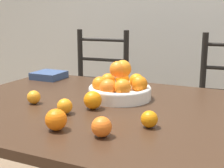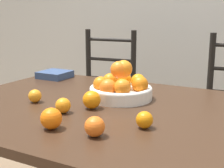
{
  "view_description": "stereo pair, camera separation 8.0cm",
  "coord_description": "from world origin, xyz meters",
  "px_view_note": "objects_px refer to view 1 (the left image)",
  "views": [
    {
      "loc": [
        0.44,
        -1.19,
        1.13
      ],
      "look_at": [
        -0.13,
        0.05,
        0.82
      ],
      "focal_mm": 50.0,
      "sensor_mm": 36.0,
      "label": 1
    },
    {
      "loc": [
        0.51,
        -1.16,
        1.13
      ],
      "look_at": [
        -0.13,
        0.05,
        0.82
      ],
      "focal_mm": 50.0,
      "sensor_mm": 36.0,
      "label": 2
    }
  ],
  "objects_px": {
    "orange_loose_0": "(149,119)",
    "orange_loose_2": "(101,127)",
    "orange_loose_4": "(56,120)",
    "orange_loose_3": "(93,100)",
    "chair_left": "(96,102)",
    "book_stack": "(49,75)",
    "fruit_bowl": "(120,87)",
    "orange_loose_5": "(65,106)",
    "orange_loose_1": "(34,97)"
  },
  "relations": [
    {
      "from": "fruit_bowl",
      "to": "orange_loose_2",
      "type": "relative_size",
      "value": 4.33
    },
    {
      "from": "chair_left",
      "to": "book_stack",
      "type": "bearing_deg",
      "value": -109.69
    },
    {
      "from": "chair_left",
      "to": "orange_loose_3",
      "type": "bearing_deg",
      "value": -67.14
    },
    {
      "from": "orange_loose_4",
      "to": "orange_loose_3",
      "type": "bearing_deg",
      "value": 90.3
    },
    {
      "from": "fruit_bowl",
      "to": "orange_loose_0",
      "type": "distance_m",
      "value": 0.4
    },
    {
      "from": "orange_loose_0",
      "to": "orange_loose_4",
      "type": "height_order",
      "value": "orange_loose_4"
    },
    {
      "from": "orange_loose_3",
      "to": "orange_loose_2",
      "type": "bearing_deg",
      "value": -56.89
    },
    {
      "from": "orange_loose_2",
      "to": "book_stack",
      "type": "bearing_deg",
      "value": 135.61
    },
    {
      "from": "orange_loose_1",
      "to": "book_stack",
      "type": "relative_size",
      "value": 0.34
    },
    {
      "from": "orange_loose_4",
      "to": "chair_left",
      "type": "relative_size",
      "value": 0.08
    },
    {
      "from": "orange_loose_3",
      "to": "chair_left",
      "type": "distance_m",
      "value": 1.0
    },
    {
      "from": "orange_loose_3",
      "to": "book_stack",
      "type": "distance_m",
      "value": 0.71
    },
    {
      "from": "orange_loose_1",
      "to": "book_stack",
      "type": "bearing_deg",
      "value": 119.05
    },
    {
      "from": "orange_loose_2",
      "to": "chair_left",
      "type": "xyz_separation_m",
      "value": [
        -0.61,
        1.12,
        -0.28
      ]
    },
    {
      "from": "orange_loose_5",
      "to": "fruit_bowl",
      "type": "bearing_deg",
      "value": 70.19
    },
    {
      "from": "orange_loose_2",
      "to": "orange_loose_5",
      "type": "distance_m",
      "value": 0.29
    },
    {
      "from": "chair_left",
      "to": "book_stack",
      "type": "distance_m",
      "value": 0.5
    },
    {
      "from": "orange_loose_5",
      "to": "book_stack",
      "type": "height_order",
      "value": "orange_loose_5"
    },
    {
      "from": "chair_left",
      "to": "book_stack",
      "type": "relative_size",
      "value": 5.67
    },
    {
      "from": "orange_loose_0",
      "to": "chair_left",
      "type": "bearing_deg",
      "value": 126.97
    },
    {
      "from": "orange_loose_2",
      "to": "chair_left",
      "type": "height_order",
      "value": "chair_left"
    },
    {
      "from": "orange_loose_1",
      "to": "orange_loose_3",
      "type": "bearing_deg",
      "value": 8.46
    },
    {
      "from": "orange_loose_3",
      "to": "orange_loose_5",
      "type": "relative_size",
      "value": 1.23
    },
    {
      "from": "orange_loose_3",
      "to": "book_stack",
      "type": "bearing_deg",
      "value": 141.04
    },
    {
      "from": "orange_loose_1",
      "to": "chair_left",
      "type": "xyz_separation_m",
      "value": [
        -0.16,
        0.9,
        -0.28
      ]
    },
    {
      "from": "orange_loose_3",
      "to": "chair_left",
      "type": "relative_size",
      "value": 0.08
    },
    {
      "from": "fruit_bowl",
      "to": "orange_loose_3",
      "type": "bearing_deg",
      "value": -100.96
    },
    {
      "from": "fruit_bowl",
      "to": "orange_loose_3",
      "type": "height_order",
      "value": "fruit_bowl"
    },
    {
      "from": "orange_loose_3",
      "to": "fruit_bowl",
      "type": "bearing_deg",
      "value": 79.04
    },
    {
      "from": "fruit_bowl",
      "to": "book_stack",
      "type": "bearing_deg",
      "value": 157.44
    },
    {
      "from": "orange_loose_5",
      "to": "orange_loose_4",
      "type": "bearing_deg",
      "value": -66.18
    },
    {
      "from": "orange_loose_3",
      "to": "orange_loose_4",
      "type": "bearing_deg",
      "value": -89.7
    },
    {
      "from": "orange_loose_3",
      "to": "book_stack",
      "type": "xyz_separation_m",
      "value": [
        -0.55,
        0.45,
        -0.02
      ]
    },
    {
      "from": "orange_loose_2",
      "to": "orange_loose_0",
      "type": "bearing_deg",
      "value": 51.41
    },
    {
      "from": "orange_loose_0",
      "to": "chair_left",
      "type": "xyz_separation_m",
      "value": [
        -0.73,
        0.97,
        -0.28
      ]
    },
    {
      "from": "fruit_bowl",
      "to": "orange_loose_0",
      "type": "height_order",
      "value": "fruit_bowl"
    },
    {
      "from": "orange_loose_4",
      "to": "chair_left",
      "type": "xyz_separation_m",
      "value": [
        -0.44,
        1.13,
        -0.29
      ]
    },
    {
      "from": "orange_loose_1",
      "to": "book_stack",
      "type": "xyz_separation_m",
      "value": [
        -0.27,
        0.49,
        -0.01
      ]
    },
    {
      "from": "orange_loose_4",
      "to": "chair_left",
      "type": "bearing_deg",
      "value": 111.26
    },
    {
      "from": "orange_loose_5",
      "to": "orange_loose_3",
      "type": "bearing_deg",
      "value": 56.07
    },
    {
      "from": "orange_loose_2",
      "to": "orange_loose_3",
      "type": "distance_m",
      "value": 0.31
    },
    {
      "from": "orange_loose_3",
      "to": "orange_loose_4",
      "type": "relative_size",
      "value": 1.01
    },
    {
      "from": "orange_loose_4",
      "to": "orange_loose_5",
      "type": "bearing_deg",
      "value": 113.82
    },
    {
      "from": "orange_loose_3",
      "to": "orange_loose_4",
      "type": "xyz_separation_m",
      "value": [
        0.0,
        -0.27,
        -0.0
      ]
    },
    {
      "from": "orange_loose_0",
      "to": "orange_loose_2",
      "type": "distance_m",
      "value": 0.19
    },
    {
      "from": "orange_loose_2",
      "to": "book_stack",
      "type": "relative_size",
      "value": 0.39
    },
    {
      "from": "orange_loose_0",
      "to": "orange_loose_5",
      "type": "relative_size",
      "value": 0.97
    },
    {
      "from": "orange_loose_5",
      "to": "orange_loose_0",
      "type": "bearing_deg",
      "value": -0.49
    },
    {
      "from": "orange_loose_3",
      "to": "orange_loose_5",
      "type": "xyz_separation_m",
      "value": [
        -0.07,
        -0.11,
        -0.01
      ]
    },
    {
      "from": "orange_loose_4",
      "to": "book_stack",
      "type": "relative_size",
      "value": 0.43
    }
  ]
}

